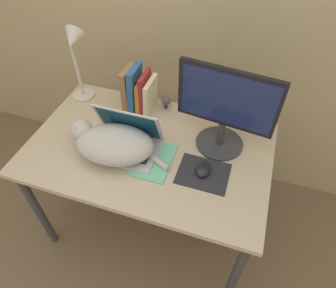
{
  "coord_description": "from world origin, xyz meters",
  "views": [
    {
      "loc": [
        0.42,
        -0.57,
        1.84
      ],
      "look_at": [
        0.12,
        0.35,
        0.83
      ],
      "focal_mm": 32.0,
      "sensor_mm": 36.0,
      "label": 1
    }
  ],
  "objects_px": {
    "laptop": "(126,141)",
    "webcam": "(166,101)",
    "cat": "(112,143)",
    "notepad": "(154,160)",
    "desk_lamp": "(75,53)",
    "computer_mouse": "(203,169)",
    "book_row": "(139,91)",
    "external_monitor": "(225,109)"
  },
  "relations": [
    {
      "from": "laptop",
      "to": "desk_lamp",
      "type": "xyz_separation_m",
      "value": [
        -0.39,
        0.28,
        0.26
      ]
    },
    {
      "from": "computer_mouse",
      "to": "desk_lamp",
      "type": "height_order",
      "value": "desk_lamp"
    },
    {
      "from": "laptop",
      "to": "external_monitor",
      "type": "height_order",
      "value": "external_monitor"
    },
    {
      "from": "external_monitor",
      "to": "book_row",
      "type": "relative_size",
      "value": 1.79
    },
    {
      "from": "book_row",
      "to": "notepad",
      "type": "distance_m",
      "value": 0.43
    },
    {
      "from": "book_row",
      "to": "notepad",
      "type": "xyz_separation_m",
      "value": [
        0.22,
        -0.35,
        -0.11
      ]
    },
    {
      "from": "external_monitor",
      "to": "computer_mouse",
      "type": "height_order",
      "value": "external_monitor"
    },
    {
      "from": "computer_mouse",
      "to": "external_monitor",
      "type": "bearing_deg",
      "value": 79.68
    },
    {
      "from": "laptop",
      "to": "desk_lamp",
      "type": "height_order",
      "value": "desk_lamp"
    },
    {
      "from": "cat",
      "to": "webcam",
      "type": "xyz_separation_m",
      "value": [
        0.13,
        0.42,
        -0.03
      ]
    },
    {
      "from": "laptop",
      "to": "book_row",
      "type": "xyz_separation_m",
      "value": [
        -0.06,
        0.32,
        0.07
      ]
    },
    {
      "from": "webcam",
      "to": "computer_mouse",
      "type": "bearing_deg",
      "value": -51.12
    },
    {
      "from": "external_monitor",
      "to": "desk_lamp",
      "type": "height_order",
      "value": "desk_lamp"
    },
    {
      "from": "external_monitor",
      "to": "desk_lamp",
      "type": "relative_size",
      "value": 1.01
    },
    {
      "from": "book_row",
      "to": "desk_lamp",
      "type": "distance_m",
      "value": 0.38
    },
    {
      "from": "external_monitor",
      "to": "desk_lamp",
      "type": "xyz_separation_m",
      "value": [
        -0.82,
        0.11,
        0.08
      ]
    },
    {
      "from": "laptop",
      "to": "computer_mouse",
      "type": "height_order",
      "value": "laptop"
    },
    {
      "from": "laptop",
      "to": "webcam",
      "type": "height_order",
      "value": "laptop"
    },
    {
      "from": "laptop",
      "to": "desk_lamp",
      "type": "bearing_deg",
      "value": 144.01
    },
    {
      "from": "book_row",
      "to": "webcam",
      "type": "xyz_separation_m",
      "value": [
        0.14,
        0.04,
        -0.07
      ]
    },
    {
      "from": "desk_lamp",
      "to": "notepad",
      "type": "distance_m",
      "value": 0.7
    },
    {
      "from": "laptop",
      "to": "notepad",
      "type": "bearing_deg",
      "value": -13.86
    },
    {
      "from": "cat",
      "to": "desk_lamp",
      "type": "distance_m",
      "value": 0.54
    },
    {
      "from": "laptop",
      "to": "webcam",
      "type": "relative_size",
      "value": 4.28
    },
    {
      "from": "laptop",
      "to": "cat",
      "type": "xyz_separation_m",
      "value": [
        -0.04,
        -0.06,
        0.03
      ]
    },
    {
      "from": "computer_mouse",
      "to": "book_row",
      "type": "bearing_deg",
      "value": 142.95
    },
    {
      "from": "laptop",
      "to": "notepad",
      "type": "relative_size",
      "value": 1.31
    },
    {
      "from": "laptop",
      "to": "book_row",
      "type": "distance_m",
      "value": 0.33
    },
    {
      "from": "cat",
      "to": "book_row",
      "type": "relative_size",
      "value": 1.98
    },
    {
      "from": "external_monitor",
      "to": "notepad",
      "type": "distance_m",
      "value": 0.42
    },
    {
      "from": "laptop",
      "to": "cat",
      "type": "height_order",
      "value": "laptop"
    },
    {
      "from": "cat",
      "to": "notepad",
      "type": "distance_m",
      "value": 0.22
    },
    {
      "from": "cat",
      "to": "laptop",
      "type": "bearing_deg",
      "value": 54.78
    },
    {
      "from": "book_row",
      "to": "desk_lamp",
      "type": "height_order",
      "value": "desk_lamp"
    },
    {
      "from": "cat",
      "to": "desk_lamp",
      "type": "xyz_separation_m",
      "value": [
        -0.34,
        0.34,
        0.23
      ]
    },
    {
      "from": "computer_mouse",
      "to": "book_row",
      "type": "height_order",
      "value": "book_row"
    },
    {
      "from": "webcam",
      "to": "desk_lamp",
      "type": "bearing_deg",
      "value": -170.52
    },
    {
      "from": "desk_lamp",
      "to": "webcam",
      "type": "height_order",
      "value": "desk_lamp"
    },
    {
      "from": "external_monitor",
      "to": "webcam",
      "type": "relative_size",
      "value": 5.96
    },
    {
      "from": "book_row",
      "to": "computer_mouse",
      "type": "bearing_deg",
      "value": -37.05
    },
    {
      "from": "external_monitor",
      "to": "webcam",
      "type": "height_order",
      "value": "external_monitor"
    },
    {
      "from": "laptop",
      "to": "external_monitor",
      "type": "relative_size",
      "value": 0.72
    }
  ]
}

